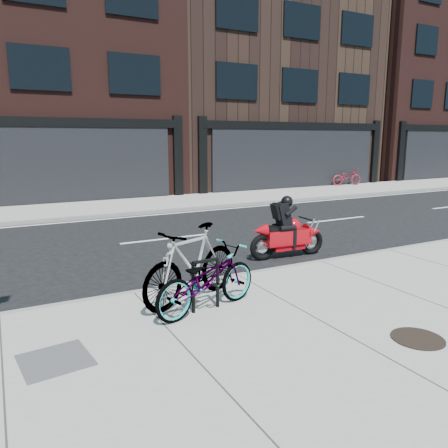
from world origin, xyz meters
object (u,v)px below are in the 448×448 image
bicycle_far (347,177)px  bicycle_rear (192,264)px  bike_rack (206,280)px  utility_grate (55,360)px  motorcycle (291,232)px  manhole_cover (418,338)px  bicycle_front (207,279)px

bicycle_far → bicycle_rear: bearing=138.1°
bike_rack → bicycle_far: 18.76m
bike_rack → utility_grate: 2.31m
bicycle_far → utility_grate: bicycle_far is taller
motorcycle → bicycle_far: size_ratio=1.10×
bike_rack → utility_grate: (-2.20, -0.57, -0.45)m
bicycle_far → utility_grate: (-16.45, -12.77, -0.44)m
manhole_cover → utility_grate: 4.46m
bike_rack → bicycle_far: bearing=40.6°
bicycle_far → bicycle_front: bearing=139.3°
bicycle_front → bicycle_rear: 0.48m
bicycle_rear → utility_grate: size_ratio=2.68×
bicycle_far → manhole_cover: bearing=148.0°
manhole_cover → utility_grate: (-4.17, 1.58, 0.00)m
utility_grate → manhole_cover: bearing=-20.7°
bicycle_far → manhole_cover: 18.89m
bike_rack → motorcycle: size_ratio=0.41×
bicycle_front → motorcycle: (3.17, 2.25, -0.04)m
motorcycle → bike_rack: bearing=-141.2°
manhole_cover → bicycle_far: bearing=49.4°
bicycle_rear → bicycle_far: (14.28, 11.77, -0.15)m
bicycle_front → manhole_cover: bearing=-152.5°
bicycle_front → bike_rack: bearing=-9.9°
bicycle_rear → bicycle_far: size_ratio=1.17×
bicycle_front → bicycle_far: bearing=-64.9°
bike_rack → bicycle_front: size_ratio=0.42×
bike_rack → utility_grate: size_ratio=1.04×
bicycle_rear → motorcycle: (3.20, 1.78, -0.16)m
motorcycle → bicycle_far: bearing=46.1°
bike_rack → bicycle_front: bicycle_front is taller
motorcycle → utility_grate: 6.06m
bicycle_far → manhole_cover: size_ratio=2.61×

